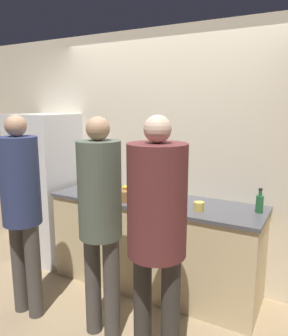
{
  "coord_description": "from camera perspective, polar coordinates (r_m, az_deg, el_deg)",
  "views": [
    {
      "loc": [
        1.4,
        -2.41,
        1.84
      ],
      "look_at": [
        0.0,
        0.15,
        1.28
      ],
      "focal_mm": 35.0,
      "sensor_mm": 36.0,
      "label": 1
    }
  ],
  "objects": [
    {
      "name": "utensil_crock",
      "position": [
        3.38,
        -0.09,
        -3.52
      ],
      "size": [
        0.12,
        0.12,
        0.3
      ],
      "color": "#3D424C",
      "rests_on": "counter"
    },
    {
      "name": "person_left",
      "position": [
        2.97,
        -20.57,
        -5.51
      ],
      "size": [
        0.32,
        0.32,
        1.76
      ],
      "color": "#4C4742",
      "rests_on": "ground_plane"
    },
    {
      "name": "counter",
      "position": [
        3.41,
        1.86,
        -12.88
      ],
      "size": [
        2.12,
        0.68,
        0.93
      ],
      "color": "beige",
      "rests_on": "ground_plane"
    },
    {
      "name": "refrigerator",
      "position": [
        4.09,
        -16.65,
        -3.24
      ],
      "size": [
        0.67,
        0.66,
        1.74
      ],
      "color": "white",
      "rests_on": "ground_plane"
    },
    {
      "name": "ground_plane",
      "position": [
        3.34,
        -1.33,
        -22.48
      ],
      "size": [
        14.0,
        14.0,
        0.0
      ],
      "primitive_type": "plane",
      "color": "#9E8460"
    },
    {
      "name": "person_right",
      "position": [
        2.18,
        2.26,
        -9.09
      ],
      "size": [
        0.39,
        0.39,
        1.78
      ],
      "color": "#38332D",
      "rests_on": "ground_plane"
    },
    {
      "name": "fruit_bowl",
      "position": [
        3.23,
        -3.03,
        -4.5
      ],
      "size": [
        0.28,
        0.28,
        0.15
      ],
      "color": "brown",
      "rests_on": "counter"
    },
    {
      "name": "bottle_amber",
      "position": [
        3.38,
        -8.28,
        -3.41
      ],
      "size": [
        0.06,
        0.06,
        0.21
      ],
      "color": "brown",
      "rests_on": "counter"
    },
    {
      "name": "cup_yellow",
      "position": [
        2.93,
        9.55,
        -6.6
      ],
      "size": [
        0.09,
        0.09,
        0.08
      ],
      "color": "gold",
      "rests_on": "counter"
    },
    {
      "name": "wall_back",
      "position": [
        3.45,
        4.38,
        1.93
      ],
      "size": [
        5.2,
        0.06,
        2.6
      ],
      "color": "beige",
      "rests_on": "ground_plane"
    },
    {
      "name": "bottle_green",
      "position": [
        3.0,
        19.49,
        -5.78
      ],
      "size": [
        0.06,
        0.06,
        0.21
      ],
      "color": "#236033",
      "rests_on": "counter"
    },
    {
      "name": "person_center",
      "position": [
        2.53,
        -7.64,
        -7.64
      ],
      "size": [
        0.33,
        0.33,
        1.76
      ],
      "color": "#4C4742",
      "rests_on": "ground_plane"
    }
  ]
}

